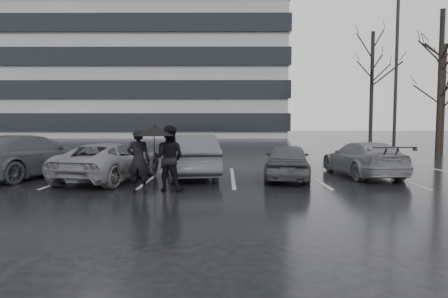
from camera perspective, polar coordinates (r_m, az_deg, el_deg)
ground at (r=10.72m, az=-1.64°, el=-6.25°), size 160.00×160.00×0.00m
office_building at (r=63.89m, az=-20.96°, el=14.96°), size 61.00×26.00×29.00m
car_main at (r=12.87m, az=9.61°, el=-1.81°), size 2.00×3.81×1.24m
car_west_a at (r=13.41m, az=-5.17°, el=-0.97°), size 2.40×4.77×1.50m
car_west_b at (r=13.06m, az=-16.89°, el=-1.80°), size 2.96×4.83×1.25m
car_west_c at (r=14.86m, az=-27.69°, el=-0.94°), size 3.54×5.53×1.49m
car_east at (r=14.32m, az=20.38°, el=-1.41°), size 2.11×4.40×1.24m
pedestrian_left at (r=10.53m, az=-12.89°, el=-1.72°), size 0.66×0.46×1.75m
pedestrian_right at (r=10.58m, az=-8.41°, el=-1.40°), size 1.00×0.85×1.84m
umbrella at (r=10.39m, az=-10.60°, el=2.78°), size 1.10×1.10×1.86m
lamp_post at (r=20.04m, az=24.71°, el=9.43°), size 0.47×0.47×8.58m
stall_stripes at (r=13.23m, az=-4.75°, el=-4.29°), size 19.72×5.00×0.00m
tree_east at (r=23.71m, az=30.06°, el=8.53°), size 0.26×0.26×8.00m
tree_ne at (r=28.37m, az=30.40°, el=6.67°), size 0.26×0.26×7.00m
tree_north at (r=29.62m, az=21.57°, el=8.26°), size 0.26×0.26×8.50m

